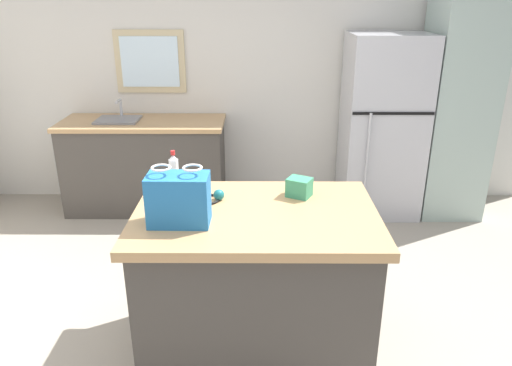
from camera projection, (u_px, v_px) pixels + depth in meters
The scene contains 10 objects.
ground at pixel (252, 351), 2.94m from camera, with size 6.83×6.83×0.00m, color #9E9384.
back_wall at pixel (254, 71), 4.79m from camera, with size 5.69×0.13×2.63m.
kitchen_island at pixel (256, 283), 2.81m from camera, with size 1.34×0.91×0.92m.
refrigerator at pixel (382, 127), 4.58m from camera, with size 0.73×0.69×1.71m.
tall_cabinet at pixel (458, 96), 4.47m from camera, with size 0.58×0.61×2.29m.
sink_counter at pixel (145, 164), 4.76m from camera, with size 1.56×0.63×1.09m.
shopping_bag at pixel (179, 199), 2.46m from camera, with size 0.32×0.18×0.31m.
small_box at pixel (299, 187), 2.82m from camera, with size 0.13×0.11×0.11m, color #388E66.
bottle at pixel (174, 174), 2.86m from camera, with size 0.06×0.06×0.26m.
ear_defenders at pixel (207, 197), 2.77m from camera, with size 0.20×0.16×0.06m.
Camera 1 is at (0.04, -2.36, 2.04)m, focal length 33.81 mm.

